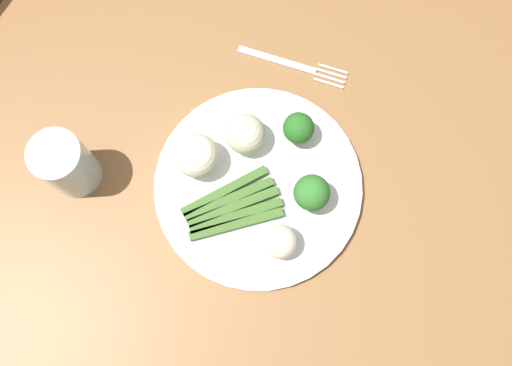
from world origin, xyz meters
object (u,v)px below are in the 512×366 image
(dining_table, at_px, (247,223))
(asparagus_bundle, at_px, (232,208))
(plate, at_px, (256,185))
(cauliflower_edge, at_px, (280,242))
(cauliflower_front_left, at_px, (197,156))
(water_glass, at_px, (66,164))
(broccoli_back, at_px, (312,193))
(cauliflower_right, at_px, (245,134))
(fork, at_px, (294,65))
(chair, at_px, (33,4))
(broccoli_outer_edge, at_px, (298,128))

(dining_table, xyz_separation_m, asparagus_bundle, (0.01, -0.02, 0.12))
(plate, xyz_separation_m, cauliflower_edge, (0.06, 0.07, 0.03))
(cauliflower_front_left, distance_m, water_glass, 0.17)
(broccoli_back, xyz_separation_m, cauliflower_front_left, (0.03, -0.16, -0.00))
(cauliflower_edge, xyz_separation_m, water_glass, (0.04, -0.29, 0.01))
(cauliflower_right, xyz_separation_m, water_glass, (0.15, -0.19, 0.01))
(cauliflower_front_left, xyz_separation_m, fork, (-0.20, 0.05, -0.04))
(cauliflower_edge, bearing_deg, chair, -109.53)
(fork, bearing_deg, broccoli_back, -67.10)
(dining_table, height_order, asparagus_bundle, asparagus_bundle)
(asparagus_bundle, xyz_separation_m, cauliflower_edge, (0.01, 0.08, 0.02))
(broccoli_outer_edge, height_order, cauliflower_edge, broccoli_outer_edge)
(cauliflower_right, xyz_separation_m, fork, (-0.14, 0.01, -0.04))
(chair, height_order, fork, chair)
(chair, distance_m, broccoli_back, 0.77)
(broccoli_outer_edge, bearing_deg, plate, -11.45)
(chair, relative_size, water_glass, 8.48)
(cauliflower_edge, distance_m, water_glass, 0.30)
(dining_table, height_order, cauliflower_right, cauliflower_right)
(dining_table, xyz_separation_m, cauliflower_right, (-0.09, -0.04, 0.14))
(dining_table, xyz_separation_m, cauliflower_edge, (0.02, 0.06, 0.14))
(cauliflower_front_left, distance_m, fork, 0.21)
(cauliflower_front_left, bearing_deg, asparagus_bundle, 63.39)
(chair, bearing_deg, asparagus_bundle, 71.11)
(dining_table, bearing_deg, cauliflower_edge, 71.65)
(chair, height_order, asparagus_bundle, chair)
(asparagus_bundle, height_order, cauliflower_front_left, cauliflower_front_left)
(chair, xyz_separation_m, cauliflower_front_left, (0.19, 0.53, 0.31))
(plate, bearing_deg, water_glass, -66.15)
(asparagus_bundle, bearing_deg, broccoli_outer_edge, 28.24)
(asparagus_bundle, xyz_separation_m, cauliflower_front_left, (-0.04, -0.07, 0.02))
(cauliflower_edge, bearing_deg, broccoli_outer_edge, -161.72)
(cauliflower_edge, bearing_deg, plate, -131.36)
(asparagus_bundle, relative_size, cauliflower_edge, 2.98)
(broccoli_outer_edge, height_order, cauliflower_right, cauliflower_right)
(chair, distance_m, cauliflower_front_left, 0.64)
(broccoli_back, height_order, water_glass, water_glass)
(cauliflower_edge, bearing_deg, cauliflower_front_left, -108.09)
(asparagus_bundle, bearing_deg, fork, 46.85)
(plate, distance_m, asparagus_bundle, 0.05)
(cauliflower_front_left, bearing_deg, cauliflower_edge, 71.91)
(chair, xyz_separation_m, water_glass, (0.28, 0.38, 0.32))
(cauliflower_right, relative_size, fork, 0.33)
(broccoli_back, xyz_separation_m, fork, (-0.17, -0.11, -0.05))
(broccoli_back, distance_m, water_glass, 0.32)
(dining_table, height_order, broccoli_outer_edge, broccoli_outer_edge)
(cauliflower_front_left, bearing_deg, dining_table, 72.09)
(fork, bearing_deg, water_glass, -133.40)
(cauliflower_right, height_order, water_glass, water_glass)
(chair, relative_size, cauliflower_right, 15.77)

